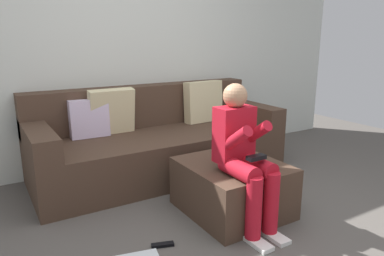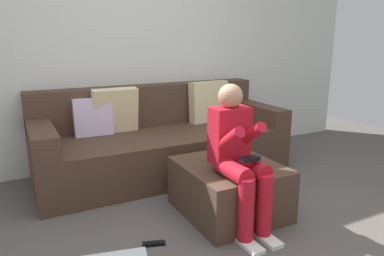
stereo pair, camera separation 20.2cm
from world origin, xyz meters
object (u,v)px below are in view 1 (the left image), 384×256
at_px(couch_sectional, 157,141).
at_px(ottoman, 232,187).
at_px(person_seated, 244,154).
at_px(remote_by_storage_bin, 163,245).

bearing_deg(couch_sectional, ottoman, -83.44).
xyz_separation_m(ottoman, person_seated, (-0.08, -0.23, 0.36)).
bearing_deg(remote_by_storage_bin, person_seated, 13.27).
height_order(ottoman, remote_by_storage_bin, ottoman).
distance_m(couch_sectional, ottoman, 1.13).
bearing_deg(couch_sectional, remote_by_storage_bin, -114.46).
bearing_deg(ottoman, remote_by_storage_bin, -166.22).
bearing_deg(couch_sectional, person_seated, -87.79).
distance_m(ottoman, person_seated, 0.43).
bearing_deg(ottoman, couch_sectional, 96.56).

